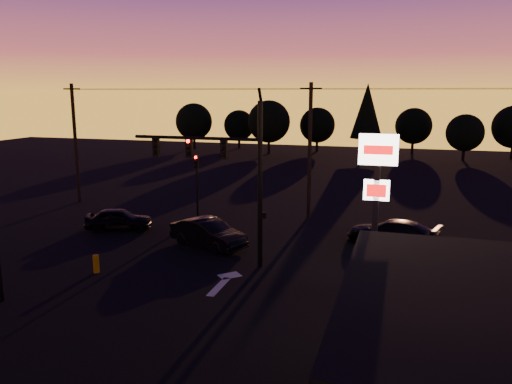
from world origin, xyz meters
TOP-DOWN VIEW (x-y plane):
  - ground at (0.00, 0.00)m, footprint 120.00×120.00m
  - lane_arrow at (0.50, 1.67)m, footprint 1.20×3.10m
  - traffic_signal_mast at (-0.10, 3.99)m, footprint 6.79×0.52m
  - secondary_signal at (-5.00, 11.49)m, footprint 0.30×0.31m
  - pylon_sign at (7.00, 1.50)m, footprint 1.50×0.28m
  - utility_pole_0 at (-16.00, 14.00)m, footprint 1.40×0.26m
  - utility_pole_1 at (2.00, 14.00)m, footprint 1.40×0.26m
  - power_wires at (2.00, 14.00)m, footprint 36.00×1.22m
  - bollard at (-5.69, 1.00)m, footprint 0.28×0.28m
  - tree_0 at (-22.00, 50.00)m, footprint 5.36×5.36m
  - tree_1 at (-16.00, 53.00)m, footprint 4.54×4.54m
  - tree_2 at (-10.00, 48.00)m, footprint 5.77×5.78m
  - tree_3 at (-4.00, 52.00)m, footprint 4.95×4.95m
  - tree_4 at (3.00, 49.00)m, footprint 4.18×4.18m
  - tree_5 at (9.00, 54.00)m, footprint 4.95×4.95m
  - tree_6 at (15.00, 48.00)m, footprint 4.54×4.54m
  - car_left at (-8.70, 7.85)m, footprint 4.32×2.82m
  - car_mid at (-2.15, 6.30)m, footprint 4.89×3.30m
  - car_right at (7.58, 9.30)m, footprint 5.48×3.46m
  - suv_parked at (9.10, -1.69)m, footprint 4.10×5.84m

SIDE VIEW (x-z plane):
  - ground at x=0.00m, z-range 0.00..0.00m
  - lane_arrow at x=0.50m, z-range 0.00..0.01m
  - bollard at x=-5.69m, z-range 0.00..0.85m
  - car_left at x=-8.70m, z-range 0.00..1.37m
  - suv_parked at x=9.10m, z-range 0.00..1.48m
  - car_right at x=7.58m, z-range 0.00..1.48m
  - car_mid at x=-2.15m, z-range 0.00..1.53m
  - secondary_signal at x=-5.00m, z-range 0.69..5.04m
  - tree_1 at x=-16.00m, z-range 0.58..6.29m
  - tree_6 at x=15.00m, z-range 0.58..6.29m
  - tree_3 at x=-4.00m, z-range 0.63..6.86m
  - tree_5 at x=9.00m, z-range 0.63..6.86m
  - tree_0 at x=-22.00m, z-range 0.69..7.43m
  - tree_2 at x=-10.00m, z-range 0.74..8.00m
  - utility_pole_0 at x=-16.00m, z-range 0.09..9.09m
  - utility_pole_1 at x=2.00m, z-range 0.09..9.09m
  - pylon_sign at x=7.00m, z-range 1.51..8.31m
  - traffic_signal_mast at x=-0.10m, z-range 0.65..9.23m
  - tree_4 at x=3.00m, z-range 1.18..10.68m
  - power_wires at x=2.00m, z-range 8.53..8.60m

